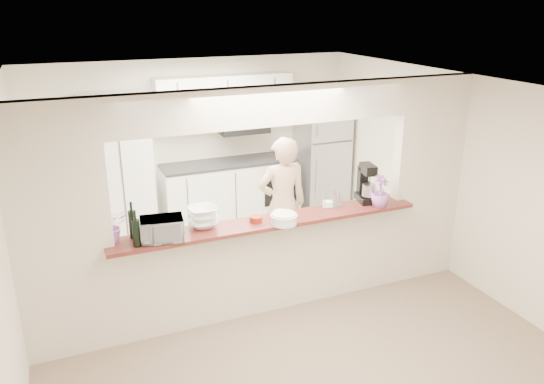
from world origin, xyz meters
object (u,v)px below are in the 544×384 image
refrigerator (322,157)px  person (283,206)px  toaster_oven (162,229)px  stand_mixer (366,184)px

refrigerator → person: bearing=-129.5°
toaster_oven → person: size_ratio=0.23×
stand_mixer → person: 1.12m
refrigerator → stand_mixer: (-0.80, -2.59, 0.44)m
person → refrigerator: bearing=-125.1°
stand_mixer → person: bearing=134.8°
stand_mixer → toaster_oven: bearing=-176.1°
toaster_oven → person: (1.67, 0.90, -0.33)m
refrigerator → person: size_ratio=0.97×
refrigerator → toaster_oven: (-3.20, -2.75, 0.35)m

